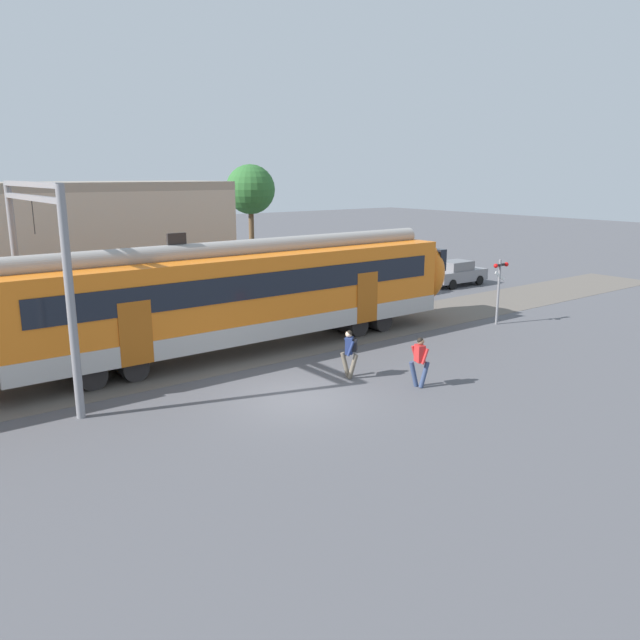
{
  "coord_description": "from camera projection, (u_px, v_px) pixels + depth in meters",
  "views": [
    {
      "loc": [
        -10.42,
        -14.95,
        6.76
      ],
      "look_at": [
        2.84,
        2.52,
        1.6
      ],
      "focal_mm": 35.0,
      "sensor_mm": 36.0,
      "label": 1
    }
  ],
  "objects": [
    {
      "name": "ground_plane",
      "position": [
        296.0,
        398.0,
        19.27
      ],
      "size": [
        160.0,
        160.0,
        0.0
      ],
      "primitive_type": "plane",
      "color": "#515156"
    },
    {
      "name": "commuter_train",
      "position": [
        3.0,
        325.0,
        18.98
      ],
      "size": [
        38.05,
        3.07,
        4.73
      ],
      "color": "#B2ADA8",
      "rests_on": "ground"
    },
    {
      "name": "pedestrian_navy",
      "position": [
        350.0,
        350.0,
        20.93
      ],
      "size": [
        0.5,
        0.69,
        1.67
      ],
      "color": "#6B6051",
      "rests_on": "ground"
    },
    {
      "name": "pedestrian_red",
      "position": [
        420.0,
        359.0,
        20.02
      ],
      "size": [
        0.59,
        0.63,
        1.67
      ],
      "color": "navy",
      "rests_on": "ground"
    },
    {
      "name": "parked_car_silver",
      "position": [
        401.0,
        281.0,
        35.51
      ],
      "size": [
        4.06,
        1.87,
        1.54
      ],
      "color": "#B7BABF",
      "rests_on": "ground"
    },
    {
      "name": "parked_car_grey",
      "position": [
        456.0,
        273.0,
        38.45
      ],
      "size": [
        4.01,
        1.78,
        1.54
      ],
      "color": "gray",
      "rests_on": "ground"
    },
    {
      "name": "catenary_gantry",
      "position": [
        37.0,
        255.0,
        19.21
      ],
      "size": [
        0.24,
        6.64,
        6.53
      ],
      "color": "gray",
      "rests_on": "ground"
    },
    {
      "name": "crossing_signal",
      "position": [
        499.0,
        281.0,
        28.22
      ],
      "size": [
        0.96,
        0.22,
        3.0
      ],
      "color": "gray",
      "rests_on": "ground"
    },
    {
      "name": "background_building",
      "position": [
        22.0,
        257.0,
        27.23
      ],
      "size": [
        18.57,
        5.0,
        9.2
      ],
      "color": "#B2A899",
      "rests_on": "ground"
    },
    {
      "name": "street_tree_right",
      "position": [
        250.0,
        190.0,
        37.49
      ],
      "size": [
        2.96,
        2.96,
        7.32
      ],
      "color": "brown",
      "rests_on": "ground"
    }
  ]
}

